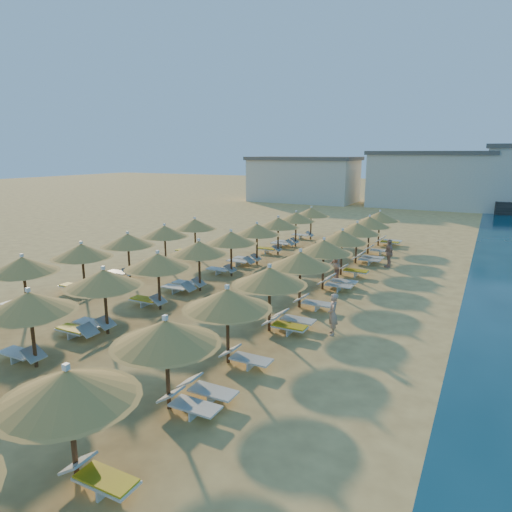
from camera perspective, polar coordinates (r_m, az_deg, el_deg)
The scene contains 9 objects.
ground at distance 22.65m, azimuth -2.64°, elevation -5.44°, with size 220.00×220.00×0.00m, color #E5B964.
hotel_blocks at distance 64.65m, azimuth 20.91°, elevation 8.98°, with size 47.20×9.24×8.10m.
parasol_row_east at distance 21.02m, azimuth 5.56°, elevation -0.54°, with size 3.06×35.74×2.79m.
parasol_row_west at distance 23.62m, azimuth -7.15°, elevation 0.90°, with size 3.06×35.74×2.79m.
parasol_row_inland at distance 25.44m, azimuth -18.22°, elevation 1.21°, with size 3.06×19.40×2.79m.
loungers at distance 23.03m, azimuth -4.19°, elevation -4.25°, with size 13.61×34.24×0.66m.
beachgoer_b at distance 26.25m, azimuth 9.78°, elevation -1.02°, with size 0.87×0.68×1.79m, color tan.
beachgoer_a at distance 18.41m, azimuth 9.58°, elevation -7.20°, with size 0.62×0.40×1.69m, color tan.
beachgoer_c at distance 29.85m, azimuth 16.27°, elevation 0.33°, with size 1.06×0.44×1.81m, color tan.
Camera 1 is at (10.79, -18.62, 7.08)m, focal length 32.00 mm.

